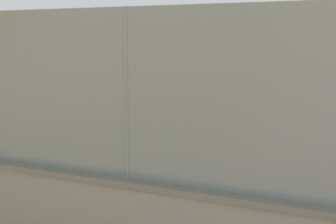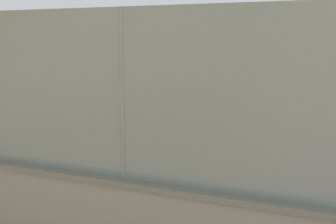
{
  "view_description": "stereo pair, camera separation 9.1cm",
  "coord_description": "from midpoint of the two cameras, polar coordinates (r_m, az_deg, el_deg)",
  "views": [
    {
      "loc": [
        -5.58,
        18.38,
        3.22
      ],
      "look_at": [
        -1.45,
        7.71,
        1.29
      ],
      "focal_mm": 46.1,
      "sensor_mm": 36.0,
      "label": 1
    },
    {
      "loc": [
        -5.66,
        18.35,
        3.22
      ],
      "look_at": [
        -1.45,
        7.71,
        1.29
      ],
      "focal_mm": 46.1,
      "sensor_mm": 36.0,
      "label": 2
    }
  ],
  "objects": [
    {
      "name": "ground_plane",
      "position": [
        19.47,
        4.52,
        0.05
      ],
      "size": [
        260.0,
        260.0,
        0.0
      ],
      "primitive_type": "plane",
      "color": "tan"
    },
    {
      "name": "player_crossing_court",
      "position": [
        13.88,
        8.13,
        -0.35
      ],
      "size": [
        0.69,
        1.21,
        1.45
      ],
      "color": "black",
      "rests_on": "ground_plane"
    },
    {
      "name": "player_near_wall_returning",
      "position": [
        16.39,
        12.13,
        1.45
      ],
      "size": [
        0.72,
        1.06,
        1.62
      ],
      "color": "black",
      "rests_on": "ground_plane"
    },
    {
      "name": "sports_ball",
      "position": [
        13.61,
        1.87,
        -3.71
      ],
      "size": [
        0.18,
        0.18,
        0.18
      ],
      "primitive_type": "sphere",
      "color": "orange",
      "rests_on": "ground_plane"
    },
    {
      "name": "courtside_bench",
      "position": [
        8.41,
        -9.3,
        -9.69
      ],
      "size": [
        1.61,
        0.44,
        0.87
      ],
      "color": "gray",
      "rests_on": "ground_plane"
    }
  ]
}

